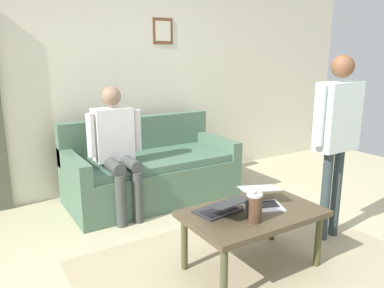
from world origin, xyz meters
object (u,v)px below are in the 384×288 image
(person_standing, at_px, (337,125))
(couch, at_px, (151,172))
(laptop_center, at_px, (261,200))
(coffee_table, at_px, (253,218))
(laptop_left, at_px, (222,208))
(person_seated, at_px, (116,144))
(french_press, at_px, (254,207))

(person_standing, bearing_deg, couch, -61.00)
(laptop_center, relative_size, person_standing, 0.25)
(coffee_table, xyz_separation_m, person_standing, (-0.90, -0.02, 0.60))
(coffee_table, bearing_deg, person_standing, -178.70)
(laptop_left, relative_size, laptop_center, 0.93)
(laptop_center, height_order, person_seated, person_seated)
(couch, bearing_deg, laptop_left, 83.08)
(coffee_table, xyz_separation_m, laptop_left, (0.22, -0.09, 0.10))
(person_standing, bearing_deg, french_press, 8.61)
(coffee_table, bearing_deg, laptop_center, -156.81)
(coffee_table, relative_size, person_standing, 0.64)
(couch, bearing_deg, person_standing, 119.00)
(laptop_left, bearing_deg, person_standing, 176.45)
(couch, height_order, laptop_center, couch)
(french_press, bearing_deg, person_standing, -171.39)
(laptop_center, xyz_separation_m, french_press, (0.23, 0.18, 0.06))
(laptop_center, bearing_deg, couch, -84.85)
(person_seated, bearing_deg, laptop_center, 113.41)
(person_standing, bearing_deg, laptop_center, -2.36)
(laptop_center, bearing_deg, french_press, 38.56)
(couch, distance_m, laptop_left, 1.62)
(person_standing, height_order, person_seated, person_standing)
(laptop_left, height_order, laptop_center, laptop_left)
(french_press, bearing_deg, couch, -92.66)
(couch, distance_m, french_press, 1.84)
(laptop_left, xyz_separation_m, person_standing, (-1.12, 0.07, 0.51))
(person_seated, bearing_deg, couch, -153.93)
(couch, distance_m, person_standing, 2.03)
(french_press, bearing_deg, laptop_center, -141.44)
(laptop_center, height_order, person_standing, person_standing)
(coffee_table, height_order, laptop_left, laptop_left)
(coffee_table, bearing_deg, laptop_left, -22.28)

